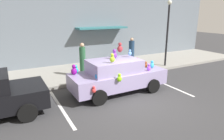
{
  "coord_description": "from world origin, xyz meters",
  "views": [
    {
      "loc": [
        -4.42,
        -6.1,
        3.5
      ],
      "look_at": [
        -0.07,
        1.91,
        0.9
      ],
      "focal_mm": 31.77,
      "sensor_mm": 36.0,
      "label": 1
    }
  ],
  "objects_px": {
    "street_lamp_post": "(168,27)",
    "plush_covered_car": "(117,75)",
    "pedestrian_walking_past": "(131,51)",
    "pedestrian_near_shopfront": "(83,61)",
    "teddy_bear_on_sidewalk": "(126,65)"
  },
  "relations": [
    {
      "from": "street_lamp_post",
      "to": "plush_covered_car",
      "type": "bearing_deg",
      "value": -156.17
    },
    {
      "from": "pedestrian_walking_past",
      "to": "pedestrian_near_shopfront",
      "type": "bearing_deg",
      "value": -161.65
    },
    {
      "from": "plush_covered_car",
      "to": "street_lamp_post",
      "type": "distance_m",
      "value": 5.74
    },
    {
      "from": "teddy_bear_on_sidewalk",
      "to": "street_lamp_post",
      "type": "xyz_separation_m",
      "value": [
        3.04,
        -0.03,
        2.14
      ]
    },
    {
      "from": "pedestrian_near_shopfront",
      "to": "pedestrian_walking_past",
      "type": "bearing_deg",
      "value": 18.35
    },
    {
      "from": "plush_covered_car",
      "to": "pedestrian_walking_past",
      "type": "distance_m",
      "value": 5.19
    },
    {
      "from": "teddy_bear_on_sidewalk",
      "to": "pedestrian_walking_past",
      "type": "relative_size",
      "value": 0.47
    },
    {
      "from": "pedestrian_near_shopfront",
      "to": "pedestrian_walking_past",
      "type": "distance_m",
      "value": 4.32
    },
    {
      "from": "teddy_bear_on_sidewalk",
      "to": "plush_covered_car",
      "type": "bearing_deg",
      "value": -130.88
    },
    {
      "from": "plush_covered_car",
      "to": "pedestrian_walking_past",
      "type": "bearing_deg",
      "value": 48.97
    },
    {
      "from": "pedestrian_near_shopfront",
      "to": "pedestrian_walking_past",
      "type": "xyz_separation_m",
      "value": [
        4.1,
        1.36,
        -0.06
      ]
    },
    {
      "from": "pedestrian_near_shopfront",
      "to": "pedestrian_walking_past",
      "type": "height_order",
      "value": "pedestrian_near_shopfront"
    },
    {
      "from": "plush_covered_car",
      "to": "teddy_bear_on_sidewalk",
      "type": "bearing_deg",
      "value": 49.12
    },
    {
      "from": "teddy_bear_on_sidewalk",
      "to": "street_lamp_post",
      "type": "distance_m",
      "value": 3.72
    },
    {
      "from": "plush_covered_car",
      "to": "pedestrian_walking_past",
      "type": "xyz_separation_m",
      "value": [
        3.41,
        3.91,
        0.16
      ]
    }
  ]
}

